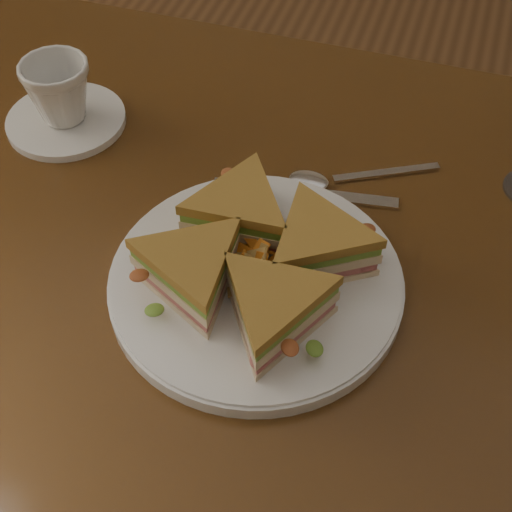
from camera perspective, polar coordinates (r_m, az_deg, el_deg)
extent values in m
plane|color=brown|center=(1.43, -0.81, -19.20)|extent=(6.00, 6.00, 0.00)
cube|color=#361F0C|center=(0.80, -1.38, 0.26)|extent=(1.20, 0.80, 0.04)
cylinder|color=#311E0E|center=(1.47, -17.12, 5.13)|extent=(0.06, 0.06, 0.71)
cylinder|color=white|center=(0.73, 0.00, -2.13)|extent=(0.30, 0.30, 0.02)
cube|color=silver|center=(0.87, 10.38, 6.53)|extent=(0.12, 0.07, 0.00)
ellipsoid|color=silver|center=(0.84, 4.23, 5.99)|extent=(0.05, 0.03, 0.01)
cube|color=silver|center=(0.83, 4.45, 4.93)|extent=(0.20, 0.04, 0.00)
cube|color=silver|center=(0.84, -1.69, 5.69)|extent=(0.05, 0.02, 0.00)
cylinder|color=white|center=(0.95, -14.94, 10.44)|extent=(0.15, 0.15, 0.01)
imported|color=white|center=(0.93, -15.49, 12.56)|extent=(0.09, 0.09, 0.08)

